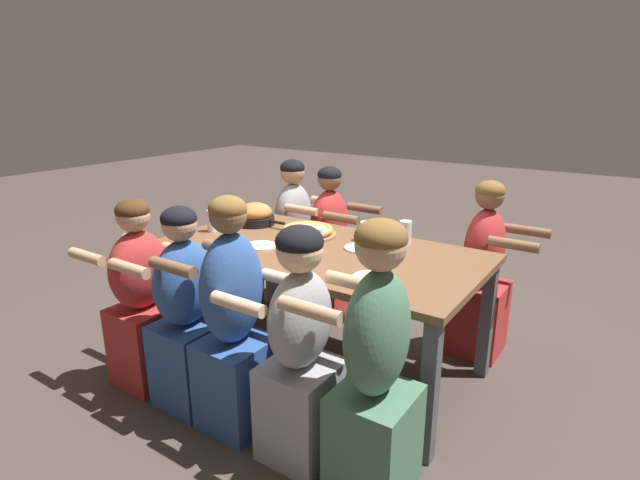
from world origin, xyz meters
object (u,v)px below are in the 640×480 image
at_px(empty_plate_c, 362,248).
at_px(drinking_glass_e, 405,234).
at_px(drinking_glass_c, 382,247).
at_px(drinking_glass_d, 318,241).
at_px(empty_plate_a, 372,278).
at_px(diner_far_left, 294,238).
at_px(diner_near_left, 142,302).
at_px(diner_near_midleft, 187,318).
at_px(diner_near_right, 375,373).
at_px(diner_near_center, 234,327).
at_px(cocktail_glass_blue, 381,260).
at_px(empty_plate_b, 261,246).
at_px(diner_far_midleft, 330,247).
at_px(skillet_bowl, 255,215).
at_px(drinking_glass_a, 212,222).
at_px(diner_near_midright, 300,355).
at_px(drinking_glass_b, 366,232).
at_px(pizza_board_main, 308,231).
at_px(diner_far_right, 482,278).

relative_size(empty_plate_c, drinking_glass_e, 1.42).
xyz_separation_m(drinking_glass_c, drinking_glass_d, (-0.34, -0.14, 0.01)).
bearing_deg(empty_plate_a, drinking_glass_e, 99.82).
xyz_separation_m(empty_plate_c, diner_far_left, (-0.95, 0.60, -0.25)).
height_order(diner_near_left, diner_near_midleft, diner_near_midleft).
bearing_deg(diner_near_right, diner_near_center, 90.00).
bearing_deg(drinking_glass_d, cocktail_glass_blue, -3.45).
distance_m(cocktail_glass_blue, diner_near_left, 1.38).
xyz_separation_m(drinking_glass_e, diner_far_left, (-1.12, 0.37, -0.31)).
xyz_separation_m(empty_plate_b, diner_far_midleft, (-0.09, 0.89, -0.27)).
relative_size(skillet_bowl, drinking_glass_c, 3.45).
height_order(drinking_glass_c, drinking_glass_e, drinking_glass_e).
bearing_deg(drinking_glass_a, diner_near_center, -39.29).
relative_size(empty_plate_b, diner_near_midright, 0.16).
bearing_deg(cocktail_glass_blue, diner_far_left, 145.64).
bearing_deg(cocktail_glass_blue, diner_near_left, -152.19).
bearing_deg(drinking_glass_e, drinking_glass_c, -93.02).
bearing_deg(drinking_glass_b, drinking_glass_d, -108.98).
bearing_deg(pizza_board_main, empty_plate_c, -6.10).
xyz_separation_m(drinking_glass_e, diner_near_midright, (-0.01, -1.07, -0.31)).
relative_size(cocktail_glass_blue, drinking_glass_b, 0.90).
bearing_deg(drinking_glass_d, drinking_glass_e, 49.17).
xyz_separation_m(skillet_bowl, diner_near_left, (-0.07, -0.91, -0.33)).
bearing_deg(diner_far_right, diner_near_right, -0.45).
bearing_deg(diner_near_left, diner_far_midleft, -13.58).
bearing_deg(diner_far_midleft, diner_far_right, 90.00).
xyz_separation_m(diner_near_right, diner_far_midleft, (-1.15, 1.44, -0.05)).
xyz_separation_m(empty_plate_a, empty_plate_b, (-0.80, 0.10, 0.00)).
bearing_deg(cocktail_glass_blue, empty_plate_b, -173.64).
relative_size(empty_plate_a, diner_far_midleft, 0.18).
relative_size(diner_near_right, diner_far_right, 1.06).
xyz_separation_m(diner_near_midleft, diner_far_right, (1.14, 1.44, 0.01)).
relative_size(skillet_bowl, diner_near_midright, 0.34).
xyz_separation_m(empty_plate_c, drinking_glass_a, (-1.01, -0.22, 0.06)).
bearing_deg(diner_far_midleft, drinking_glass_d, 28.39).
bearing_deg(diner_far_right, empty_plate_b, -50.23).
height_order(diner_near_midleft, diner_near_midright, diner_near_midright).
distance_m(pizza_board_main, diner_far_right, 1.15).
height_order(empty_plate_c, diner_near_midleft, diner_near_midleft).
bearing_deg(diner_near_midleft, cocktail_glass_blue, -52.58).
xyz_separation_m(drinking_glass_d, diner_near_left, (-0.77, -0.65, -0.33)).
distance_m(drinking_glass_d, drinking_glass_e, 0.54).
bearing_deg(empty_plate_c, pizza_board_main, 173.90).
distance_m(drinking_glass_c, diner_far_midleft, 1.05).
bearing_deg(cocktail_glass_blue, skillet_bowl, 165.68).
relative_size(skillet_bowl, diner_far_midleft, 0.34).
distance_m(drinking_glass_d, diner_far_right, 1.12).
relative_size(skillet_bowl, cocktail_glass_blue, 3.58).
distance_m(empty_plate_c, cocktail_glass_blue, 0.32).
distance_m(empty_plate_b, diner_near_midleft, 0.61).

